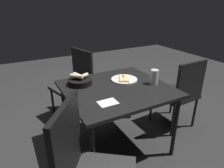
{
  "coord_description": "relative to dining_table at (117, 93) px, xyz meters",
  "views": [
    {
      "loc": [
        -0.87,
        -1.52,
        1.49
      ],
      "look_at": [
        -0.01,
        0.09,
        0.71
      ],
      "focal_mm": 31.46,
      "sensor_mm": 36.0,
      "label": 1
    }
  ],
  "objects": [
    {
      "name": "napkin",
      "position": [
        -0.22,
        -0.24,
        0.07
      ],
      "size": [
        0.16,
        0.12,
        0.0
      ],
      "color": "white",
      "rests_on": "dining_table"
    },
    {
      "name": "ground",
      "position": [
        0.0,
        0.0,
        -0.65
      ],
      "size": [
        8.0,
        8.0,
        0.0
      ],
      "primitive_type": "plane",
      "color": "#2B2B2B"
    },
    {
      "name": "beer_glass",
      "position": [
        0.38,
        -0.1,
        0.13
      ],
      "size": [
        0.08,
        0.08,
        0.15
      ],
      "color": "silver",
      "rests_on": "dining_table"
    },
    {
      "name": "chair_far",
      "position": [
        -0.15,
        0.84,
        -0.13
      ],
      "size": [
        0.54,
        0.54,
        0.91
      ],
      "color": "#272727",
      "rests_on": "ground"
    },
    {
      "name": "chair_spare",
      "position": [
        -0.58,
        -0.63,
        -0.12
      ],
      "size": [
        0.62,
        0.62,
        0.96
      ],
      "color": "#2C2C2C",
      "rests_on": "ground"
    },
    {
      "name": "bread_basket",
      "position": [
        -0.29,
        0.24,
        0.1
      ],
      "size": [
        0.24,
        0.24,
        0.12
      ],
      "color": "black",
      "rests_on": "dining_table"
    },
    {
      "name": "chair_near",
      "position": [
        0.85,
        -0.05,
        -0.14
      ],
      "size": [
        0.46,
        0.46,
        0.89
      ],
      "color": "black",
      "rests_on": "ground"
    },
    {
      "name": "pizza_plate",
      "position": [
        0.16,
        0.13,
        0.07
      ],
      "size": [
        0.28,
        0.28,
        0.04
      ],
      "color": "silver",
      "rests_on": "dining_table"
    },
    {
      "name": "dining_table",
      "position": [
        0.0,
        0.0,
        0.0
      ],
      "size": [
        1.0,
        0.92,
        0.71
      ],
      "color": "black",
      "rests_on": "ground"
    }
  ]
}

